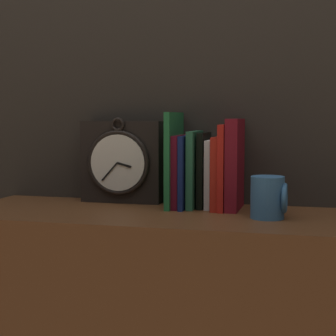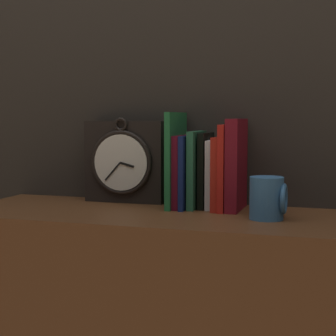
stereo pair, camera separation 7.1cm
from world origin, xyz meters
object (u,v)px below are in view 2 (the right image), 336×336
(book_slot0_green, at_px, (176,160))
(book_slot6_red, at_px, (220,173))
(clock, at_px, (125,161))
(book_slot7_red, at_px, (226,167))
(book_slot4_black, at_px, (206,170))
(book_slot5_white, at_px, (213,174))
(book_slot3_green, at_px, (197,169))
(book_slot8_maroon, at_px, (236,165))
(mug, at_px, (268,198))
(book_slot2_navy, at_px, (189,172))
(book_slot1_maroon, at_px, (182,171))

(book_slot0_green, xyz_separation_m, book_slot6_red, (0.12, 0.00, -0.03))
(clock, relative_size, book_slot7_red, 1.08)
(book_slot0_green, relative_size, book_slot4_black, 1.27)
(book_slot7_red, bearing_deg, book_slot0_green, -179.25)
(book_slot0_green, height_order, book_slot5_white, book_slot0_green)
(book_slot4_black, bearing_deg, book_slot7_red, -16.07)
(book_slot5_white, bearing_deg, clock, 174.60)
(book_slot3_green, bearing_deg, book_slot7_red, -5.10)
(book_slot6_red, height_order, book_slot7_red, book_slot7_red)
(book_slot0_green, relative_size, book_slot8_maroon, 1.07)
(book_slot4_black, relative_size, mug, 1.98)
(book_slot4_black, bearing_deg, book_slot5_white, -1.87)
(book_slot3_green, distance_m, mug, 0.24)
(book_slot4_black, bearing_deg, book_slot8_maroon, -10.48)
(book_slot4_black, bearing_deg, clock, 174.32)
(book_slot0_green, relative_size, book_slot5_white, 1.40)
(book_slot6_red, xyz_separation_m, book_slot7_red, (0.02, -0.00, 0.02))
(book_slot0_green, xyz_separation_m, book_slot3_green, (0.05, 0.01, -0.02))
(book_slot0_green, bearing_deg, book_slot4_black, 13.77)
(book_slot4_black, height_order, book_slot6_red, book_slot4_black)
(book_slot7_red, distance_m, mug, 0.18)
(mug, bearing_deg, book_slot2_navy, 153.38)
(book_slot2_navy, height_order, book_slot5_white, book_slot2_navy)
(book_slot4_black, height_order, book_slot7_red, book_slot7_red)
(book_slot1_maroon, bearing_deg, book_slot6_red, -0.68)
(clock, relative_size, book_slot1_maroon, 1.25)
(book_slot3_green, xyz_separation_m, book_slot4_black, (0.02, 0.01, -0.00))
(book_slot8_maroon, bearing_deg, book_slot4_black, 169.52)
(book_slot2_navy, relative_size, book_slot6_red, 1.01)
(clock, bearing_deg, book_slot4_black, -5.68)
(clock, height_order, book_slot0_green, book_slot0_green)
(book_slot3_green, distance_m, book_slot7_red, 0.08)
(book_slot6_red, bearing_deg, book_slot4_black, 161.19)
(clock, height_order, book_slot5_white, clock)
(clock, distance_m, book_slot5_white, 0.26)
(book_slot2_navy, bearing_deg, book_slot7_red, 0.57)
(book_slot0_green, relative_size, book_slot6_red, 1.34)
(book_slot2_navy, bearing_deg, book_slot8_maroon, 1.07)
(clock, bearing_deg, book_slot6_red, -7.70)
(book_slot6_red, relative_size, book_slot8_maroon, 0.80)
(book_slot2_navy, bearing_deg, book_slot4_black, 23.14)
(mug, bearing_deg, book_slot0_green, 156.67)
(book_slot2_navy, xyz_separation_m, book_slot7_red, (0.10, 0.00, 0.01))
(book_slot0_green, height_order, book_slot7_red, book_slot0_green)
(book_slot5_white, bearing_deg, book_slot3_green, -167.85)
(book_slot6_red, bearing_deg, book_slot7_red, -9.45)
(book_slot1_maroon, xyz_separation_m, book_slot2_navy, (0.02, -0.01, -0.00))
(book_slot0_green, height_order, book_slot3_green, book_slot0_green)
(clock, relative_size, book_slot2_navy, 1.25)
(book_slot5_white, relative_size, book_slot6_red, 0.95)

